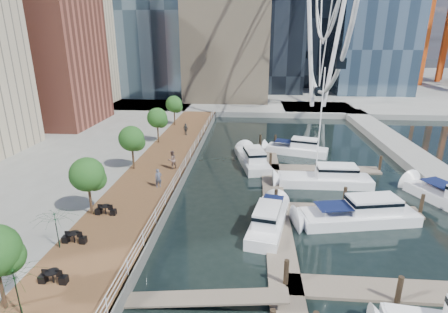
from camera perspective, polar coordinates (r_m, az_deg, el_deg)
ground at (r=23.84m, az=2.01°, el=-17.02°), size 520.00×520.00×0.00m
boardwalk at (r=38.15m, az=-10.52°, el=-2.27°), size 6.00×60.00×1.00m
seawall at (r=37.50m, az=-6.09°, el=-2.43°), size 0.25×60.00×1.00m
land_far at (r=122.11m, az=4.33°, el=12.22°), size 200.00×114.00×1.00m
breakwater at (r=45.82m, az=29.20°, el=-0.84°), size 4.00×60.00×1.00m
pier at (r=73.81m, az=15.00°, el=7.50°), size 14.00×12.00×1.00m
railing at (r=37.16m, az=-6.29°, el=-0.95°), size 0.10×60.00×1.05m
floating_docks at (r=33.05m, az=16.88°, el=-6.16°), size 16.00×34.00×2.60m
street_trees at (r=36.79m, az=-14.88°, el=2.84°), size 2.60×42.60×4.60m
cafe_tables at (r=24.14m, az=-24.60°, el=-14.50°), size 2.50×13.70×0.74m
yacht_foreground at (r=30.32m, az=20.93°, el=-9.99°), size 10.48×4.59×2.15m
pedestrian_near at (r=32.41m, az=-10.67°, el=-3.49°), size 0.76×0.68×1.75m
pedestrian_mid at (r=36.70m, az=-8.48°, el=-0.53°), size 1.21×1.21×1.98m
pedestrian_far at (r=49.80m, az=-6.27°, el=4.46°), size 1.03×0.89×1.66m
moored_yachts at (r=35.52m, az=16.70°, el=-5.25°), size 23.56×32.89×11.50m
cafe_seating at (r=21.76m, az=-28.96°, el=-16.23°), size 4.90×10.86×2.72m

